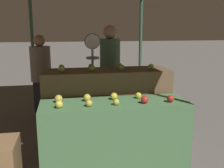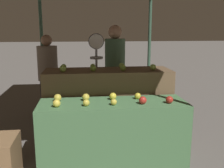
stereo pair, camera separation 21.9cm
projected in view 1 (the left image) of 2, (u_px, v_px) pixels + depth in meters
display_counter_front at (115, 136)px, 3.09m from camera, size 1.70×0.55×0.84m
display_counter_back at (106, 110)px, 3.63m from camera, size 1.70×0.55×1.12m
apple_front_0 at (59, 104)px, 2.77m from camera, size 0.08×0.08×0.08m
apple_front_1 at (89, 103)px, 2.83m from camera, size 0.07×0.07×0.07m
apple_front_2 at (116, 102)px, 2.88m from camera, size 0.07×0.07×0.07m
apple_front_3 at (145, 100)px, 2.94m from camera, size 0.09×0.09×0.09m
apple_front_4 at (170, 99)px, 2.99m from camera, size 0.08×0.08×0.08m
apple_front_5 at (59, 99)px, 2.98m from camera, size 0.09×0.09×0.09m
apple_front_6 at (87, 98)px, 3.03m from camera, size 0.09×0.09×0.09m
apple_front_7 at (114, 96)px, 3.10m from camera, size 0.08×0.08×0.08m
apple_front_8 at (138, 95)px, 3.15m from camera, size 0.08×0.08×0.08m
apple_back_0 at (62, 69)px, 3.29m from camera, size 0.09×0.09×0.09m
apple_back_1 at (92, 68)px, 3.37m from camera, size 0.08×0.08×0.08m
apple_back_2 at (122, 68)px, 3.44m from camera, size 0.08×0.08×0.08m
apple_back_3 at (151, 67)px, 3.51m from camera, size 0.08×0.08×0.08m
apple_back_4 at (61, 67)px, 3.51m from camera, size 0.07×0.07×0.07m
apple_back_5 at (91, 66)px, 3.59m from camera, size 0.07×0.07×0.07m
apple_back_6 at (119, 66)px, 3.65m from camera, size 0.08×0.08×0.08m
produce_scale at (93, 63)px, 4.04m from camera, size 0.24×0.20×1.59m
person_vendor_at_scale at (110, 68)px, 4.45m from camera, size 0.40×0.40×1.72m
person_customer_left at (41, 72)px, 4.77m from camera, size 0.42×0.42×1.55m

